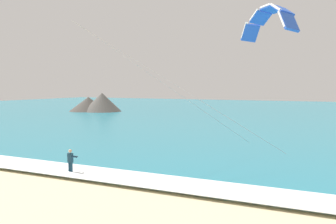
# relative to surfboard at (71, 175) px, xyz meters

# --- Properties ---
(sea) EXTENTS (200.00, 120.00, 0.20)m
(sea) POSITION_rel_surfboard_xyz_m (2.84, 59.38, 0.07)
(sea) COLOR teal
(sea) RESTS_ON ground
(surf_foam) EXTENTS (200.00, 3.14, 0.04)m
(surf_foam) POSITION_rel_surfboard_xyz_m (2.84, 0.38, 0.19)
(surf_foam) COLOR white
(surf_foam) RESTS_ON sea
(surfboard) EXTENTS (0.57, 1.44, 0.09)m
(surfboard) POSITION_rel_surfboard_xyz_m (0.00, 0.00, 0.00)
(surfboard) COLOR #E04C38
(surfboard) RESTS_ON ground
(kitesurfer) EXTENTS (0.55, 0.55, 1.69)m
(kitesurfer) POSITION_rel_surfboard_xyz_m (0.00, 0.02, 0.91)
(kitesurfer) COLOR #143347
(kitesurfer) RESTS_ON ground
(kite_primary) EXTENTS (13.02, 11.65, 10.38)m
(kite_primary) POSITION_rel_surfboard_xyz_m (10.52, 9.35, 10.58)
(kite_primary) COLOR blue
(headland_left) EXTENTS (12.93, 10.50, 4.17)m
(headland_left) POSITION_rel_surfboard_xyz_m (-34.10, 47.14, 1.63)
(headland_left) COLOR #56514C
(headland_left) RESTS_ON ground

